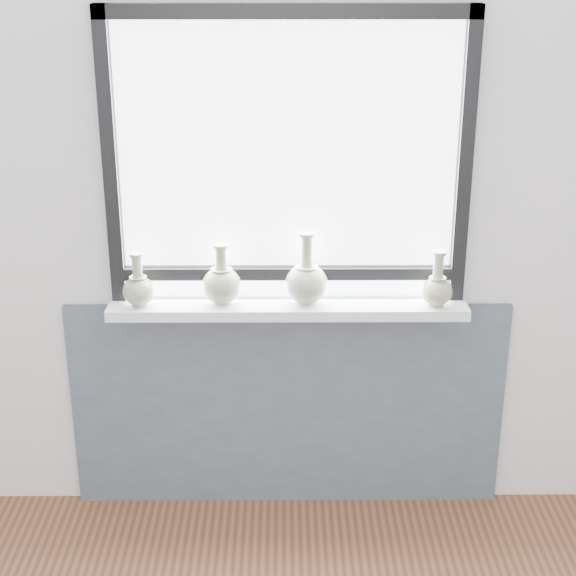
{
  "coord_description": "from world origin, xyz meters",
  "views": [
    {
      "loc": [
        -0.01,
        -1.3,
        2.12
      ],
      "look_at": [
        0.0,
        1.55,
        1.02
      ],
      "focal_mm": 55.0,
      "sensor_mm": 36.0,
      "label": 1
    }
  ],
  "objects_px": {
    "vase_a": "(139,288)",
    "windowsill": "(288,308)",
    "vase_b": "(222,283)",
    "vase_c": "(307,281)",
    "vase_d": "(437,288)"
  },
  "relations": [
    {
      "from": "vase_a",
      "to": "windowsill",
      "type": "bearing_deg",
      "value": 1.79
    },
    {
      "from": "windowsill",
      "to": "vase_b",
      "type": "xyz_separation_m",
      "value": [
        -0.24,
        0.01,
        0.1
      ]
    },
    {
      "from": "vase_c",
      "to": "vase_b",
      "type": "bearing_deg",
      "value": 179.66
    },
    {
      "from": "vase_b",
      "to": "vase_d",
      "type": "distance_m",
      "value": 0.79
    },
    {
      "from": "vase_b",
      "to": "vase_d",
      "type": "height_order",
      "value": "vase_b"
    },
    {
      "from": "windowsill",
      "to": "vase_a",
      "type": "relative_size",
      "value": 6.61
    },
    {
      "from": "vase_b",
      "to": "windowsill",
      "type": "bearing_deg",
      "value": -1.26
    },
    {
      "from": "vase_a",
      "to": "vase_d",
      "type": "bearing_deg",
      "value": -0.36
    },
    {
      "from": "vase_b",
      "to": "vase_d",
      "type": "bearing_deg",
      "value": -2.12
    },
    {
      "from": "windowsill",
      "to": "vase_d",
      "type": "distance_m",
      "value": 0.55
    },
    {
      "from": "windowsill",
      "to": "vase_c",
      "type": "xyz_separation_m",
      "value": [
        0.07,
        0.0,
        0.1
      ]
    },
    {
      "from": "vase_b",
      "to": "vase_c",
      "type": "height_order",
      "value": "vase_c"
    },
    {
      "from": "vase_b",
      "to": "vase_d",
      "type": "xyz_separation_m",
      "value": [
        0.78,
        -0.03,
        -0.01
      ]
    },
    {
      "from": "vase_d",
      "to": "vase_b",
      "type": "bearing_deg",
      "value": 177.88
    },
    {
      "from": "vase_a",
      "to": "vase_c",
      "type": "bearing_deg",
      "value": 1.91
    }
  ]
}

